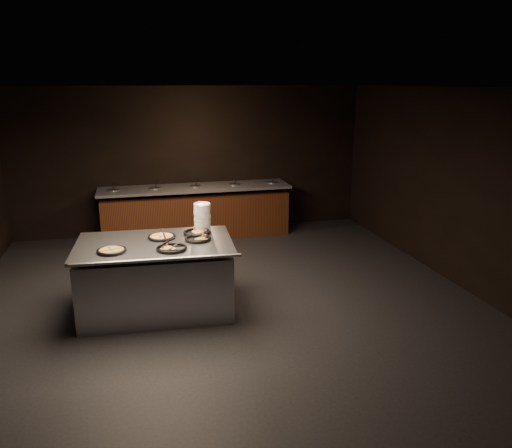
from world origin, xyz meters
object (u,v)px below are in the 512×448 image
object	(u,v)px
serving_counter	(156,279)
plate_stack	(202,217)
pan_cheese_whole	(162,237)
pan_veggie_whole	(112,250)

from	to	relation	value
serving_counter	plate_stack	size ratio (longest dim) A/B	5.42
plate_stack	pan_cheese_whole	size ratio (longest dim) A/B	1.04
plate_stack	pan_cheese_whole	world-z (taller)	plate_stack
serving_counter	pan_veggie_whole	bearing A→B (deg)	-150.31
plate_stack	serving_counter	bearing A→B (deg)	-149.78
plate_stack	pan_veggie_whole	distance (m)	1.39
pan_veggie_whole	pan_cheese_whole	world-z (taller)	same
serving_counter	pan_cheese_whole	distance (m)	0.56
pan_veggie_whole	pan_cheese_whole	size ratio (longest dim) A/B	0.98
plate_stack	pan_cheese_whole	bearing A→B (deg)	-157.80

